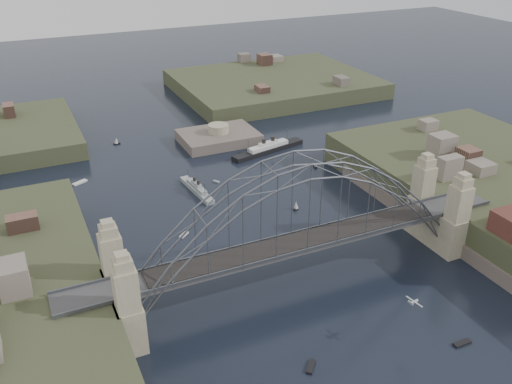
% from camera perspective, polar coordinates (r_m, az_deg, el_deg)
% --- Properties ---
extents(ground, '(500.00, 500.00, 0.00)m').
position_cam_1_polar(ground, '(102.28, 4.30, -9.18)').
color(ground, black).
rests_on(ground, ground).
extents(bridge, '(84.00, 13.80, 24.60)m').
position_cam_1_polar(bridge, '(95.54, 4.55, -3.20)').
color(bridge, '#464648').
rests_on(bridge, ground).
extents(headland_ne, '(70.00, 55.00, 9.50)m').
position_cam_1_polar(headland_ne, '(211.79, 1.84, 10.65)').
color(headland_ne, '#3A4026').
rests_on(headland_ne, ground).
extents(fort_island, '(22.00, 16.00, 9.40)m').
position_cam_1_polar(fort_island, '(162.95, -3.88, 5.09)').
color(fort_island, '#5F534A').
rests_on(fort_island, ground).
extents(naval_cruiser_near, '(3.54, 15.76, 4.69)m').
position_cam_1_polar(naval_cruiser_near, '(133.25, -6.16, 0.29)').
color(naval_cruiser_near, '#9BA3A4').
rests_on(naval_cruiser_near, ground).
extents(naval_cruiser_far, '(4.04, 16.96, 5.67)m').
position_cam_1_polar(naval_cruiser_far, '(175.78, -18.58, 5.80)').
color(naval_cruiser_far, '#9BA3A4').
rests_on(naval_cruiser_far, ground).
extents(ocean_liner, '(23.52, 8.45, 5.75)m').
position_cam_1_polar(ocean_liner, '(155.23, 1.28, 4.50)').
color(ocean_liner, black).
rests_on(ocean_liner, ground).
extents(aeroplane, '(1.78, 3.24, 0.47)m').
position_cam_1_polar(aeroplane, '(88.90, 16.02, -10.91)').
color(aeroplane, silver).
extents(small_boat_a, '(2.50, 2.27, 0.45)m').
position_cam_1_polar(small_boat_a, '(116.09, -7.49, -4.44)').
color(small_boat_a, silver).
rests_on(small_boat_a, ground).
extents(small_boat_b, '(1.59, 1.49, 2.38)m').
position_cam_1_polar(small_boat_b, '(124.84, 4.17, -1.40)').
color(small_boat_b, silver).
rests_on(small_boat_b, ground).
extents(small_boat_c, '(2.61, 2.73, 0.45)m').
position_cam_1_polar(small_boat_c, '(85.83, 5.71, -17.60)').
color(small_boat_c, silver).
rests_on(small_boat_c, ground).
extents(small_boat_d, '(1.18, 2.12, 1.43)m').
position_cam_1_polar(small_boat_d, '(146.64, 6.15, 2.69)').
color(small_boat_d, silver).
rests_on(small_boat_d, ground).
extents(small_boat_e, '(3.95, 2.89, 0.45)m').
position_cam_1_polar(small_boat_e, '(143.98, -17.82, 0.94)').
color(small_boat_e, silver).
rests_on(small_boat_e, ground).
extents(small_boat_f, '(1.41, 1.72, 0.45)m').
position_cam_1_polar(small_boat_f, '(137.93, -4.15, 1.08)').
color(small_boat_f, silver).
rests_on(small_boat_f, ground).
extents(small_boat_g, '(3.05, 1.07, 0.45)m').
position_cam_1_polar(small_boat_g, '(94.73, 20.61, -14.48)').
color(small_boat_g, silver).
rests_on(small_boat_g, ground).
extents(small_boat_h, '(2.06, 1.10, 2.38)m').
position_cam_1_polar(small_boat_h, '(165.62, -14.28, 5.14)').
color(small_boat_h, silver).
rests_on(small_boat_h, ground).
extents(small_boat_i, '(2.76, 1.11, 1.43)m').
position_cam_1_polar(small_boat_i, '(126.39, 15.68, -2.44)').
color(small_boat_i, silver).
rests_on(small_boat_i, ground).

